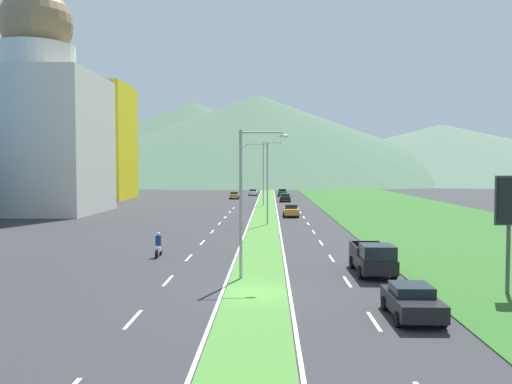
% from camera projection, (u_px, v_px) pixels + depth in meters
% --- Properties ---
extents(ground_plane, '(600.00, 600.00, 0.00)m').
position_uv_depth(ground_plane, '(256.00, 294.00, 26.89)').
color(ground_plane, '#2D2D30').
extents(grass_median, '(3.20, 240.00, 0.06)m').
position_uv_depth(grass_median, '(266.00, 206.00, 86.80)').
color(grass_median, '#477F33').
rests_on(grass_median, ground_plane).
extents(grass_verge_right, '(24.00, 240.00, 0.06)m').
position_uv_depth(grass_verge_right, '(391.00, 207.00, 86.24)').
color(grass_verge_right, '#2D6023').
rests_on(grass_verge_right, ground_plane).
extents(lane_dash_left_2, '(0.16, 2.80, 0.01)m').
position_uv_depth(lane_dash_left_2, '(133.00, 319.00, 22.32)').
color(lane_dash_left_2, silver).
rests_on(lane_dash_left_2, ground_plane).
extents(lane_dash_left_3, '(0.16, 2.80, 0.01)m').
position_uv_depth(lane_dash_left_3, '(168.00, 281.00, 29.95)').
color(lane_dash_left_3, silver).
rests_on(lane_dash_left_3, ground_plane).
extents(lane_dash_left_4, '(0.16, 2.80, 0.01)m').
position_uv_depth(lane_dash_left_4, '(189.00, 258.00, 37.58)').
color(lane_dash_left_4, silver).
rests_on(lane_dash_left_4, ground_plane).
extents(lane_dash_left_5, '(0.16, 2.80, 0.01)m').
position_uv_depth(lane_dash_left_5, '(202.00, 242.00, 45.22)').
color(lane_dash_left_5, silver).
rests_on(lane_dash_left_5, ground_plane).
extents(lane_dash_left_6, '(0.16, 2.80, 0.01)m').
position_uv_depth(lane_dash_left_6, '(212.00, 232.00, 52.85)').
color(lane_dash_left_6, silver).
rests_on(lane_dash_left_6, ground_plane).
extents(lane_dash_left_7, '(0.16, 2.80, 0.01)m').
position_uv_depth(lane_dash_left_7, '(220.00, 223.00, 60.48)').
color(lane_dash_left_7, silver).
rests_on(lane_dash_left_7, ground_plane).
extents(lane_dash_left_8, '(0.16, 2.80, 0.01)m').
position_uv_depth(lane_dash_left_8, '(225.00, 217.00, 68.11)').
color(lane_dash_left_8, silver).
rests_on(lane_dash_left_8, ground_plane).
extents(lane_dash_left_9, '(0.16, 2.80, 0.01)m').
position_uv_depth(lane_dash_left_9, '(230.00, 212.00, 75.75)').
color(lane_dash_left_9, silver).
rests_on(lane_dash_left_9, ground_plane).
extents(lane_dash_left_10, '(0.16, 2.80, 0.01)m').
position_uv_depth(lane_dash_left_10, '(233.00, 208.00, 83.38)').
color(lane_dash_left_10, silver).
rests_on(lane_dash_left_10, ground_plane).
extents(lane_dash_right_2, '(0.16, 2.80, 0.01)m').
position_uv_depth(lane_dash_right_2, '(374.00, 321.00, 22.04)').
color(lane_dash_right_2, silver).
rests_on(lane_dash_right_2, ground_plane).
extents(lane_dash_right_3, '(0.16, 2.80, 0.01)m').
position_uv_depth(lane_dash_right_3, '(347.00, 282.00, 29.68)').
color(lane_dash_right_3, silver).
rests_on(lane_dash_right_3, ground_plane).
extents(lane_dash_right_4, '(0.16, 2.80, 0.01)m').
position_uv_depth(lane_dash_right_4, '(331.00, 258.00, 37.31)').
color(lane_dash_right_4, silver).
rests_on(lane_dash_right_4, ground_plane).
extents(lane_dash_right_5, '(0.16, 2.80, 0.01)m').
position_uv_depth(lane_dash_right_5, '(321.00, 243.00, 44.94)').
color(lane_dash_right_5, silver).
rests_on(lane_dash_right_5, ground_plane).
extents(lane_dash_right_6, '(0.16, 2.80, 0.01)m').
position_uv_depth(lane_dash_right_6, '(314.00, 232.00, 52.57)').
color(lane_dash_right_6, silver).
rests_on(lane_dash_right_6, ground_plane).
extents(lane_dash_right_7, '(0.16, 2.80, 0.01)m').
position_uv_depth(lane_dash_right_7, '(308.00, 224.00, 60.21)').
color(lane_dash_right_7, silver).
rests_on(lane_dash_right_7, ground_plane).
extents(lane_dash_right_8, '(0.16, 2.80, 0.01)m').
position_uv_depth(lane_dash_right_8, '(304.00, 217.00, 67.84)').
color(lane_dash_right_8, silver).
rests_on(lane_dash_right_8, ground_plane).
extents(lane_dash_right_9, '(0.16, 2.80, 0.01)m').
position_uv_depth(lane_dash_right_9, '(300.00, 212.00, 75.47)').
color(lane_dash_right_9, silver).
rests_on(lane_dash_right_9, ground_plane).
extents(lane_dash_right_10, '(0.16, 2.80, 0.01)m').
position_uv_depth(lane_dash_right_10, '(298.00, 208.00, 83.11)').
color(lane_dash_right_10, silver).
rests_on(lane_dash_right_10, ground_plane).
extents(edge_line_median_left, '(0.16, 240.00, 0.01)m').
position_uv_depth(edge_line_median_left, '(255.00, 206.00, 86.84)').
color(edge_line_median_left, silver).
rests_on(edge_line_median_left, ground_plane).
extents(edge_line_median_right, '(0.16, 240.00, 0.01)m').
position_uv_depth(edge_line_median_right, '(276.00, 206.00, 86.75)').
color(edge_line_median_right, silver).
rests_on(edge_line_median_right, ground_plane).
extents(domed_building, '(16.98, 16.98, 31.50)m').
position_uv_depth(domed_building, '(38.00, 122.00, 74.16)').
color(domed_building, beige).
rests_on(domed_building, ground_plane).
extents(midrise_colored, '(14.80, 14.80, 23.26)m').
position_uv_depth(midrise_colored, '(93.00, 142.00, 107.25)').
color(midrise_colored, yellow).
rests_on(midrise_colored, ground_plane).
extents(hill_far_left, '(214.68, 214.68, 43.49)m').
position_uv_depth(hill_far_left, '(194.00, 141.00, 298.36)').
color(hill_far_left, '#47664C').
rests_on(hill_far_left, ground_plane).
extents(hill_far_center, '(223.01, 223.01, 42.08)m').
position_uv_depth(hill_far_center, '(258.00, 138.00, 259.24)').
color(hill_far_center, '#47664C').
rests_on(hill_far_center, ground_plane).
extents(hill_far_right, '(220.12, 220.12, 28.15)m').
position_uv_depth(hill_far_right, '(441.00, 152.00, 265.39)').
color(hill_far_right, '#516B56').
rests_on(hill_far_right, ground_plane).
extents(street_lamp_near, '(2.83, 0.38, 8.61)m').
position_uv_depth(street_lamp_near, '(246.00, 193.00, 30.10)').
color(street_lamp_near, '#99999E').
rests_on(street_lamp_near, ground_plane).
extents(street_lamp_mid, '(2.78, 0.28, 9.24)m').
position_uv_depth(street_lamp_mid, '(265.00, 178.00, 58.82)').
color(street_lamp_mid, '#99999E').
rests_on(street_lamp_mid, ground_plane).
extents(street_lamp_far, '(3.54, 0.40, 10.74)m').
position_uv_depth(street_lamp_far, '(266.00, 169.00, 87.55)').
color(street_lamp_far, '#99999E').
rests_on(street_lamp_far, ground_plane).
extents(car_0, '(2.02, 4.03, 1.63)m').
position_uv_depth(car_0, '(282.00, 192.00, 118.04)').
color(car_0, '#0C5128').
rests_on(car_0, ground_plane).
extents(car_1, '(2.03, 4.04, 1.44)m').
position_uv_depth(car_1, '(412.00, 301.00, 22.45)').
color(car_1, black).
rests_on(car_1, ground_plane).
extents(car_2, '(1.96, 4.50, 1.44)m').
position_uv_depth(car_2, '(253.00, 192.00, 121.32)').
color(car_2, silver).
rests_on(car_2, ground_plane).
extents(car_3, '(1.86, 4.78, 1.47)m').
position_uv_depth(car_3, '(235.00, 195.00, 108.10)').
color(car_3, '#C6842D').
rests_on(car_3, ground_plane).
extents(car_4, '(2.00, 4.64, 1.60)m').
position_uv_depth(car_4, '(291.00, 210.00, 69.10)').
color(car_4, '#C6842D').
rests_on(car_4, ground_plane).
extents(car_5, '(1.99, 4.62, 1.52)m').
position_uv_depth(car_5, '(285.00, 197.00, 99.24)').
color(car_5, black).
rests_on(car_5, ground_plane).
extents(pickup_truck_0, '(2.18, 5.40, 2.00)m').
position_uv_depth(pickup_truck_0, '(373.00, 259.00, 31.56)').
color(pickup_truck_0, black).
rests_on(pickup_truck_0, ground_plane).
extents(motorcycle_rider, '(0.36, 2.00, 1.80)m').
position_uv_depth(motorcycle_rider, '(159.00, 247.00, 37.89)').
color(motorcycle_rider, black).
rests_on(motorcycle_rider, ground_plane).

